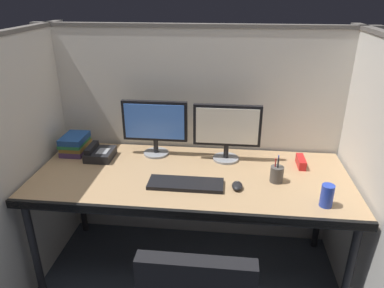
# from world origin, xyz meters

# --- Properties ---
(cubicle_partition_rear) EXTENTS (2.21, 0.06, 1.57)m
(cubicle_partition_rear) POSITION_xyz_m (0.00, 0.74, 0.79)
(cubicle_partition_rear) COLOR beige
(cubicle_partition_rear) RESTS_ON ground
(cubicle_partition_left) EXTENTS (0.06, 1.41, 1.57)m
(cubicle_partition_left) POSITION_xyz_m (-0.99, 0.20, 0.79)
(cubicle_partition_left) COLOR beige
(cubicle_partition_left) RESTS_ON ground
(cubicle_partition_right) EXTENTS (0.06, 1.41, 1.57)m
(cubicle_partition_right) POSITION_xyz_m (0.99, 0.20, 0.79)
(cubicle_partition_right) COLOR beige
(cubicle_partition_right) RESTS_ON ground
(desk) EXTENTS (1.90, 0.80, 0.74)m
(desk) POSITION_xyz_m (0.00, 0.29, 0.69)
(desk) COLOR tan
(desk) RESTS_ON ground
(monitor_left) EXTENTS (0.43, 0.17, 0.37)m
(monitor_left) POSITION_xyz_m (-0.27, 0.56, 0.96)
(monitor_left) COLOR gray
(monitor_left) RESTS_ON desk
(monitor_right) EXTENTS (0.43, 0.17, 0.37)m
(monitor_right) POSITION_xyz_m (0.20, 0.53, 0.96)
(monitor_right) COLOR gray
(monitor_right) RESTS_ON desk
(keyboard_main) EXTENTS (0.43, 0.15, 0.02)m
(keyboard_main) POSITION_xyz_m (-0.02, 0.16, 0.75)
(keyboard_main) COLOR black
(keyboard_main) RESTS_ON desk
(computer_mouse) EXTENTS (0.06, 0.10, 0.04)m
(computer_mouse) POSITION_xyz_m (0.28, 0.16, 0.76)
(computer_mouse) COLOR black
(computer_mouse) RESTS_ON desk
(desk_phone) EXTENTS (0.17, 0.19, 0.09)m
(desk_phone) POSITION_xyz_m (-0.63, 0.46, 0.77)
(desk_phone) COLOR black
(desk_phone) RESTS_ON desk
(book_stack) EXTENTS (0.15, 0.22, 0.12)m
(book_stack) POSITION_xyz_m (-0.82, 0.53, 0.80)
(book_stack) COLOR #4C3366
(book_stack) RESTS_ON desk
(soda_can) EXTENTS (0.07, 0.07, 0.12)m
(soda_can) POSITION_xyz_m (0.73, 0.04, 0.80)
(soda_can) COLOR #263FB2
(soda_can) RESTS_ON desk
(red_stapler) EXTENTS (0.04, 0.15, 0.06)m
(red_stapler) POSITION_xyz_m (0.68, 0.49, 0.77)
(red_stapler) COLOR red
(red_stapler) RESTS_ON desk
(pen_cup) EXTENTS (0.08, 0.08, 0.17)m
(pen_cup) POSITION_xyz_m (0.50, 0.27, 0.79)
(pen_cup) COLOR #4C4742
(pen_cup) RESTS_ON desk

